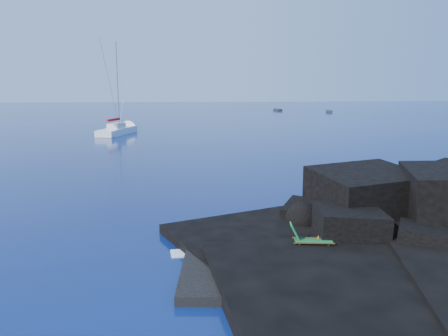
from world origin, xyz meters
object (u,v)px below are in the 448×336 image
(sailboat, at_px, (118,134))
(sunbather, at_px, (241,248))
(marker_cone, at_px, (318,241))
(distant_boat_a, at_px, (278,111))
(distant_boat_b, at_px, (329,112))
(deck_chair, at_px, (313,235))

(sailboat, bearing_deg, sunbather, -60.85)
(sunbather, bearing_deg, sailboat, 103.29)
(sailboat, relative_size, marker_cone, 26.35)
(distant_boat_a, height_order, distant_boat_b, same)
(sailboat, height_order, sunbather, sailboat)
(deck_chair, bearing_deg, sunbather, -170.03)
(distant_boat_b, bearing_deg, deck_chair, -97.41)
(distant_boat_b, bearing_deg, marker_cone, -97.30)
(distant_boat_a, bearing_deg, deck_chair, -110.62)
(sunbather, bearing_deg, marker_cone, 5.30)
(sunbather, relative_size, marker_cone, 3.29)
(deck_chair, height_order, marker_cone, deck_chair)
(distant_boat_a, relative_size, distant_boat_b, 1.00)
(sunbather, bearing_deg, distant_boat_b, 69.17)
(sailboat, bearing_deg, distant_boat_a, 74.08)
(deck_chair, xyz_separation_m, sunbather, (-3.19, -0.07, -0.46))
(distant_boat_b, bearing_deg, distant_boat_a, 155.93)
(sunbather, distance_m, distant_boat_a, 119.60)
(marker_cone, distance_m, distant_boat_b, 112.82)
(deck_chair, xyz_separation_m, distant_boat_a, (24.47, 116.28, -0.97))
(sunbather, relative_size, distant_boat_a, 0.41)
(marker_cone, xyz_separation_m, distant_boat_b, (37.28, 106.48, -0.62))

